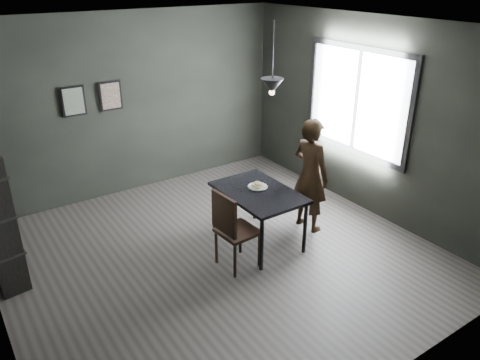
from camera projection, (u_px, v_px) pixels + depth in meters
ground at (220, 255)px, 5.96m from camera, size 5.00×5.00×0.00m
back_wall at (133, 105)px, 7.26m from camera, size 5.00×0.10×2.80m
ceiling at (215, 26)px, 4.80m from camera, size 5.00×5.00×0.02m
window_assembly at (356, 101)px, 6.71m from camera, size 0.04×1.96×1.56m
cafe_table at (258, 197)px, 5.99m from camera, size 0.80×1.20×0.75m
white_plate at (258, 187)px, 6.05m from camera, size 0.23×0.23×0.01m
donut_pile at (258, 185)px, 6.03m from camera, size 0.16×0.16×0.07m
woman at (310, 175)px, 6.30m from camera, size 0.46×0.63×1.59m
wood_chair at (232, 226)px, 5.50m from camera, size 0.47×0.47×1.01m
pendant_lamp at (272, 86)px, 5.62m from camera, size 0.28×0.28×0.86m
framed_print_left at (73, 101)px, 6.70m from camera, size 0.34×0.04×0.44m
framed_print_right at (111, 96)px, 6.98m from camera, size 0.34×0.04×0.44m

